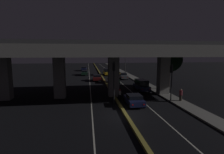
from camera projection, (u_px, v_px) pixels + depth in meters
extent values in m
plane|color=black|center=(125.00, 115.00, 18.06)|extent=(200.00, 200.00, 0.00)
cube|color=beige|center=(89.00, 75.00, 51.95)|extent=(0.12, 126.00, 0.00)
cube|color=beige|center=(112.00, 75.00, 52.87)|extent=(0.12, 126.00, 0.00)
cube|color=olive|center=(101.00, 74.00, 52.40)|extent=(0.35, 126.00, 0.25)
cube|color=slate|center=(132.00, 77.00, 46.61)|extent=(2.06, 126.00, 0.16)
cube|color=gray|center=(60.00, 77.00, 24.84)|extent=(1.52, 1.45, 5.90)
cube|color=gray|center=(163.00, 76.00, 26.94)|extent=(1.52, 1.45, 5.90)
cube|color=gray|center=(113.00, 76.00, 25.89)|extent=(1.52, 1.45, 5.90)
cube|color=gray|center=(5.00, 78.00, 23.85)|extent=(1.52, 1.45, 5.90)
cube|color=gray|center=(114.00, 51.00, 25.40)|extent=(36.07, 12.22, 1.45)
cube|color=#333335|center=(114.00, 43.00, 25.24)|extent=(36.07, 0.40, 0.90)
cylinder|color=black|center=(114.00, 83.00, 21.66)|extent=(0.14, 0.14, 5.35)
cube|color=black|center=(114.00, 67.00, 21.57)|extent=(0.30, 0.28, 0.95)
sphere|color=black|center=(114.00, 65.00, 21.68)|extent=(0.18, 0.18, 0.18)
sphere|color=black|center=(114.00, 67.00, 21.72)|extent=(0.18, 0.18, 0.18)
sphere|color=green|center=(114.00, 69.00, 21.76)|extent=(0.18, 0.18, 0.18)
cylinder|color=black|center=(171.00, 83.00, 22.71)|extent=(0.14, 0.14, 5.00)
cube|color=black|center=(171.00, 69.00, 22.65)|extent=(0.30, 0.28, 0.95)
sphere|color=black|center=(171.00, 67.00, 22.75)|extent=(0.18, 0.18, 0.18)
sphere|color=black|center=(171.00, 69.00, 22.79)|extent=(0.18, 0.18, 0.18)
sphere|color=green|center=(171.00, 71.00, 22.83)|extent=(0.18, 0.18, 0.18)
cylinder|color=#2D2D30|center=(125.00, 61.00, 52.17)|extent=(0.18, 0.18, 7.99)
cylinder|color=#2D2D30|center=(122.00, 48.00, 51.53)|extent=(1.91, 0.10, 0.10)
ellipsoid|color=#F2B759|center=(119.00, 49.00, 51.41)|extent=(0.56, 0.32, 0.24)
cube|color=#141938|center=(134.00, 100.00, 21.49)|extent=(1.86, 3.95, 0.62)
cube|color=black|center=(134.00, 96.00, 21.23)|extent=(1.64, 1.90, 0.45)
cylinder|color=black|center=(124.00, 100.00, 22.69)|extent=(0.20, 0.60, 0.60)
cylinder|color=black|center=(138.00, 100.00, 22.94)|extent=(0.20, 0.60, 0.60)
cylinder|color=black|center=(129.00, 106.00, 20.13)|extent=(0.20, 0.60, 0.60)
cylinder|color=black|center=(144.00, 106.00, 20.38)|extent=(0.20, 0.60, 0.60)
cube|color=red|center=(133.00, 105.00, 19.45)|extent=(0.18, 0.03, 0.11)
cube|color=red|center=(144.00, 104.00, 19.63)|extent=(0.18, 0.03, 0.11)
cube|color=#141938|center=(142.00, 87.00, 29.67)|extent=(1.93, 4.17, 0.67)
cube|color=black|center=(141.00, 82.00, 29.66)|extent=(1.67, 3.01, 0.94)
cylinder|color=black|center=(134.00, 88.00, 30.88)|extent=(0.23, 0.67, 0.66)
cylinder|color=black|center=(144.00, 87.00, 31.18)|extent=(0.23, 0.67, 0.66)
cylinder|color=black|center=(139.00, 91.00, 28.24)|extent=(0.23, 0.67, 0.66)
cylinder|color=black|center=(149.00, 90.00, 28.54)|extent=(0.23, 0.67, 0.66)
cube|color=red|center=(142.00, 89.00, 27.54)|extent=(0.18, 0.04, 0.11)
cube|color=red|center=(150.00, 89.00, 27.76)|extent=(0.18, 0.04, 0.11)
cube|color=black|center=(115.00, 80.00, 37.63)|extent=(1.74, 3.94, 0.63)
cube|color=black|center=(115.00, 77.00, 37.54)|extent=(1.52, 2.37, 0.71)
cylinder|color=black|center=(110.00, 81.00, 38.83)|extent=(0.20, 0.63, 0.63)
cylinder|color=black|center=(117.00, 81.00, 39.05)|extent=(0.20, 0.63, 0.63)
cylinder|color=black|center=(112.00, 83.00, 36.29)|extent=(0.20, 0.63, 0.63)
cylinder|color=black|center=(119.00, 82.00, 36.50)|extent=(0.20, 0.63, 0.63)
cube|color=red|center=(113.00, 81.00, 35.61)|extent=(0.18, 0.03, 0.11)
cube|color=red|center=(119.00, 81.00, 35.76)|extent=(0.18, 0.03, 0.11)
cube|color=#515459|center=(123.00, 76.00, 43.82)|extent=(1.75, 4.70, 0.67)
cube|color=black|center=(123.00, 74.00, 43.63)|extent=(1.53, 1.88, 0.51)
cylinder|color=black|center=(119.00, 77.00, 45.27)|extent=(0.20, 0.66, 0.66)
cylinder|color=black|center=(125.00, 77.00, 45.51)|extent=(0.20, 0.66, 0.66)
cylinder|color=black|center=(121.00, 78.00, 42.23)|extent=(0.20, 0.66, 0.66)
cylinder|color=black|center=(128.00, 78.00, 42.47)|extent=(0.20, 0.66, 0.66)
cube|color=red|center=(123.00, 77.00, 41.42)|extent=(0.18, 0.03, 0.11)
cube|color=red|center=(128.00, 77.00, 41.59)|extent=(0.18, 0.03, 0.11)
cube|color=gold|center=(107.00, 73.00, 51.25)|extent=(1.88, 4.75, 0.73)
cube|color=black|center=(107.00, 70.00, 51.25)|extent=(1.64, 3.43, 0.87)
cylinder|color=black|center=(103.00, 74.00, 52.67)|extent=(0.22, 0.66, 0.65)
cylinder|color=black|center=(109.00, 73.00, 52.95)|extent=(0.22, 0.66, 0.65)
cylinder|color=black|center=(105.00, 75.00, 49.64)|extent=(0.22, 0.66, 0.65)
cylinder|color=black|center=(111.00, 75.00, 49.91)|extent=(0.22, 0.66, 0.65)
cube|color=red|center=(106.00, 74.00, 48.83)|extent=(0.18, 0.03, 0.11)
cube|color=red|center=(110.00, 74.00, 49.03)|extent=(0.18, 0.03, 0.11)
cube|color=black|center=(114.00, 70.00, 58.39)|extent=(1.87, 4.11, 0.71)
cube|color=black|center=(114.00, 69.00, 58.12)|extent=(1.61, 1.99, 0.42)
cylinder|color=black|center=(111.00, 71.00, 59.66)|extent=(0.21, 0.70, 0.69)
cylinder|color=black|center=(116.00, 71.00, 59.86)|extent=(0.21, 0.70, 0.69)
cylinder|color=black|center=(112.00, 72.00, 57.02)|extent=(0.21, 0.70, 0.69)
cylinder|color=black|center=(117.00, 72.00, 57.21)|extent=(0.21, 0.70, 0.69)
cube|color=red|center=(113.00, 71.00, 56.30)|extent=(0.18, 0.03, 0.11)
cube|color=red|center=(117.00, 71.00, 56.44)|extent=(0.18, 0.03, 0.11)
cube|color=#591414|center=(97.00, 78.00, 40.71)|extent=(1.93, 3.97, 0.58)
cube|color=black|center=(97.00, 76.00, 40.83)|extent=(1.66, 1.92, 0.48)
cylinder|color=black|center=(101.00, 80.00, 39.58)|extent=(0.21, 0.65, 0.65)
cylinder|color=black|center=(93.00, 80.00, 39.37)|extent=(0.21, 0.65, 0.65)
cylinder|color=black|center=(101.00, 79.00, 42.13)|extent=(0.21, 0.65, 0.65)
cylinder|color=black|center=(93.00, 79.00, 41.92)|extent=(0.21, 0.65, 0.65)
cube|color=white|center=(99.00, 77.00, 42.74)|extent=(0.18, 0.03, 0.11)
cube|color=white|center=(94.00, 77.00, 42.59)|extent=(0.18, 0.03, 0.11)
cube|color=black|center=(85.00, 73.00, 51.29)|extent=(1.79, 4.75, 0.58)
cube|color=black|center=(85.00, 71.00, 51.45)|extent=(1.54, 2.29, 0.51)
cylinder|color=black|center=(87.00, 75.00, 49.89)|extent=(0.21, 0.67, 0.66)
cylinder|color=black|center=(81.00, 75.00, 49.70)|extent=(0.21, 0.67, 0.66)
cylinder|color=black|center=(87.00, 73.00, 52.96)|extent=(0.21, 0.67, 0.66)
cylinder|color=black|center=(82.00, 73.00, 52.77)|extent=(0.21, 0.67, 0.66)
cube|color=white|center=(87.00, 72.00, 53.71)|extent=(0.18, 0.03, 0.11)
cube|color=white|center=(83.00, 72.00, 53.57)|extent=(0.18, 0.03, 0.11)
cube|color=#141938|center=(84.00, 69.00, 64.40)|extent=(1.97, 4.42, 0.67)
cube|color=black|center=(84.00, 67.00, 64.54)|extent=(1.67, 2.15, 0.43)
cylinder|color=black|center=(86.00, 70.00, 63.12)|extent=(0.22, 0.66, 0.65)
cylinder|color=black|center=(81.00, 70.00, 62.94)|extent=(0.22, 0.66, 0.65)
cylinder|color=black|center=(86.00, 69.00, 65.95)|extent=(0.22, 0.66, 0.65)
cylinder|color=black|center=(82.00, 70.00, 65.77)|extent=(0.22, 0.66, 0.65)
cube|color=white|center=(86.00, 69.00, 66.63)|extent=(0.18, 0.04, 0.11)
cube|color=white|center=(83.00, 69.00, 66.51)|extent=(0.18, 0.04, 0.11)
cylinder|color=black|center=(119.00, 96.00, 24.71)|extent=(0.11, 0.63, 0.63)
cylinder|color=black|center=(121.00, 98.00, 23.58)|extent=(0.13, 0.63, 0.63)
cube|color=black|center=(120.00, 96.00, 24.11)|extent=(0.29, 0.90, 0.32)
cylinder|color=beige|center=(120.00, 93.00, 24.06)|extent=(0.34, 0.34, 0.53)
sphere|color=#B21919|center=(120.00, 90.00, 24.01)|extent=(0.24, 0.24, 0.24)
cube|color=red|center=(121.00, 97.00, 23.50)|extent=(0.08, 0.03, 0.08)
cylinder|color=#2D261E|center=(181.00, 98.00, 22.96)|extent=(0.34, 0.34, 0.76)
cylinder|color=maroon|center=(181.00, 93.00, 22.87)|extent=(0.40, 0.40, 0.63)
sphere|color=tan|center=(181.00, 90.00, 22.81)|extent=(0.20, 0.20, 0.20)
cylinder|color=#38281C|center=(169.00, 79.00, 30.80)|extent=(0.34, 0.34, 3.67)
sphere|color=black|center=(170.00, 60.00, 30.34)|extent=(4.30, 4.30, 4.30)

